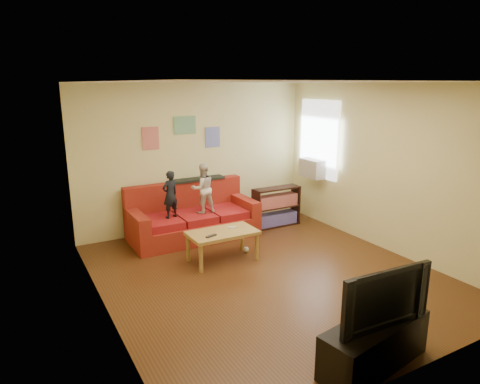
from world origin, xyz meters
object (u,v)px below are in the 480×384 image
sofa (192,219)px  tv_stand (374,344)px  bookshelf (276,209)px  file_box (238,226)px  coffee_table (223,236)px  child_a (170,195)px  child_b (203,188)px  television (379,295)px

sofa → tv_stand: bearing=-88.6°
bookshelf → file_box: bookshelf is taller
sofa → coffee_table: 1.25m
coffee_table → child_a: bearing=112.2°
coffee_table → bookshelf: bearing=31.0°
child_a → bookshelf: child_a is taller
child_a → tv_stand: size_ratio=0.66×
coffee_table → file_box: 1.24m
sofa → child_a: bearing=-158.7°
bookshelf → tv_stand: (-1.54, -4.00, -0.11)m
child_b → television: 4.08m
child_a → tv_stand: bearing=80.4°
coffee_table → bookshelf: 1.94m
sofa → coffee_table: sofa is taller
sofa → child_a: 0.73m
child_b → television: size_ratio=0.86×
file_box → tv_stand: bearing=-99.5°
child_b → coffee_table: child_b is taller
sofa → tv_stand: (0.10, -4.25, -0.10)m
sofa → television: size_ratio=2.19×
child_b → coffee_table: bearing=82.8°
sofa → child_b: child_b is taller
child_a → bookshelf: bearing=160.5°
child_b → file_box: 0.98m
child_b → coffee_table: 1.19m
coffee_table → bookshelf: bookshelf is taller
child_a → coffee_table: bearing=94.8°
file_box → television: television is taller
file_box → bookshelf: bearing=4.4°
coffee_table → file_box: (0.77, 0.93, -0.26)m
television → tv_stand: bearing=0.0°
coffee_table → television: (0.12, -3.01, 0.35)m
bookshelf → television: size_ratio=0.93×
file_box → tv_stand: (-0.66, -3.93, 0.08)m
television → coffee_table: bearing=95.1°
child_a → bookshelf: size_ratio=0.85×
sofa → file_box: sofa is taller
bookshelf → tv_stand: 4.29m
sofa → tv_stand: sofa is taller
child_b → bookshelf: 1.60m
child_a → coffee_table: (0.44, -1.07, -0.47)m
sofa → television: television is taller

